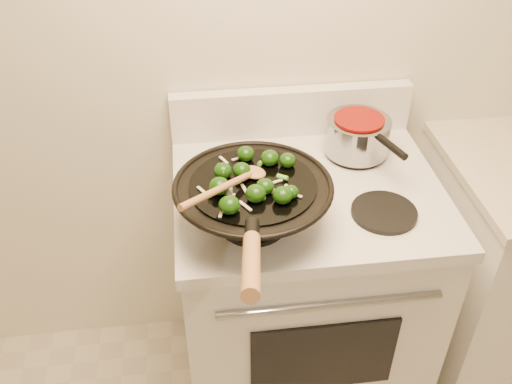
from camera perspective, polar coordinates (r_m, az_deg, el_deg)
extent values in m
plane|color=silver|center=(1.77, 4.08, 17.00)|extent=(3.50, 0.00, 3.50)
cube|color=white|center=(1.99, 4.46, -10.57)|extent=(0.76, 0.64, 0.88)
cube|color=white|center=(1.68, 5.21, 0.01)|extent=(0.78, 0.66, 0.04)
cube|color=white|center=(1.87, 3.56, 8.02)|extent=(0.78, 0.05, 0.16)
cylinder|color=gray|center=(1.53, 7.43, -11.12)|extent=(0.60, 0.02, 0.02)
cube|color=black|center=(1.71, 6.76, -16.12)|extent=(0.42, 0.01, 0.28)
cylinder|color=black|center=(1.52, -0.29, -3.11)|extent=(0.18, 0.18, 0.01)
cylinder|color=black|center=(1.59, 12.68, -1.99)|extent=(0.18, 0.18, 0.01)
cylinder|color=black|center=(1.76, -1.47, 3.21)|extent=(0.18, 0.18, 0.01)
cylinder|color=black|center=(1.82, 9.89, 3.96)|extent=(0.18, 0.18, 0.01)
torus|color=black|center=(1.44, -0.30, 0.64)|extent=(0.41, 0.41, 0.01)
cylinder|color=black|center=(1.44, -0.30, 0.73)|extent=(0.32, 0.32, 0.01)
cylinder|color=black|center=(1.23, -0.40, -3.80)|extent=(0.04, 0.07, 0.05)
cylinder|color=#A46F40|center=(1.11, -0.49, -7.28)|extent=(0.06, 0.22, 0.08)
ellipsoid|color=#123608|center=(1.40, -3.69, 0.60)|extent=(0.05, 0.05, 0.04)
cylinder|color=#437B2C|center=(1.41, -3.04, 0.17)|extent=(0.02, 0.02, 0.02)
ellipsoid|color=#123608|center=(1.52, -1.04, 3.84)|extent=(0.05, 0.05, 0.04)
ellipsoid|color=#123608|center=(1.46, -1.44, 2.20)|extent=(0.05, 0.05, 0.04)
ellipsoid|color=#123608|center=(1.50, 1.38, 3.42)|extent=(0.05, 0.05, 0.04)
cylinder|color=#437B2C|center=(1.51, 1.92, 3.03)|extent=(0.02, 0.02, 0.01)
ellipsoid|color=#123608|center=(1.40, 0.92, 0.57)|extent=(0.05, 0.05, 0.04)
ellipsoid|color=#123608|center=(1.37, 2.68, -0.33)|extent=(0.05, 0.05, 0.04)
ellipsoid|color=#123608|center=(1.37, -0.04, -0.15)|extent=(0.05, 0.05, 0.04)
cylinder|color=#437B2C|center=(1.38, 0.59, -0.57)|extent=(0.02, 0.02, 0.02)
ellipsoid|color=#123608|center=(1.46, -3.34, 2.14)|extent=(0.05, 0.05, 0.04)
ellipsoid|color=#123608|center=(1.39, 3.52, 0.01)|extent=(0.04, 0.04, 0.03)
ellipsoid|color=#123608|center=(1.34, -2.68, -1.30)|extent=(0.05, 0.05, 0.04)
cylinder|color=#437B2C|center=(1.35, -2.01, -1.73)|extent=(0.02, 0.02, 0.02)
ellipsoid|color=#123608|center=(1.50, 3.17, 3.19)|extent=(0.04, 0.04, 0.04)
cube|color=beige|center=(1.36, -1.10, -1.40)|extent=(0.03, 0.04, 0.00)
cube|color=beige|center=(1.41, 3.56, -0.14)|extent=(0.05, 0.04, 0.00)
cube|color=beige|center=(1.42, -5.32, 0.07)|extent=(0.03, 0.04, 0.00)
cube|color=beige|center=(1.42, -2.53, 0.26)|extent=(0.01, 0.05, 0.00)
cube|color=beige|center=(1.41, -3.21, -0.09)|extent=(0.06, 0.03, 0.00)
cube|color=beige|center=(1.42, 1.19, 0.25)|extent=(0.03, 0.04, 0.00)
cube|color=beige|center=(1.35, -3.45, -1.99)|extent=(0.02, 0.04, 0.00)
cube|color=beige|center=(1.44, 1.62, 0.90)|extent=(0.06, 0.03, 0.00)
cube|color=beige|center=(1.52, -3.27, 3.21)|extent=(0.02, 0.04, 0.00)
cube|color=beige|center=(1.53, -1.73, 3.41)|extent=(0.04, 0.02, 0.00)
cube|color=beige|center=(1.41, -1.07, 0.14)|extent=(0.02, 0.06, 0.00)
cylinder|color=#58A434|center=(1.40, 0.10, 0.13)|extent=(0.01, 0.03, 0.01)
cylinder|color=#58A434|center=(1.50, 0.47, 2.92)|extent=(0.02, 0.03, 0.02)
cylinder|color=#58A434|center=(1.49, -3.55, 2.57)|extent=(0.02, 0.02, 0.02)
cylinder|color=#58A434|center=(1.40, -4.54, -0.14)|extent=(0.03, 0.03, 0.02)
cylinder|color=#58A434|center=(1.45, 2.67, 1.49)|extent=(0.02, 0.02, 0.01)
sphere|color=beige|center=(1.41, 1.74, 0.20)|extent=(0.01, 0.01, 0.01)
sphere|color=beige|center=(1.43, 3.03, 0.60)|extent=(0.01, 0.01, 0.01)
sphere|color=beige|center=(1.40, 0.43, -0.02)|extent=(0.01, 0.01, 0.01)
ellipsoid|color=#A46F40|center=(1.46, -0.24, 1.98)|extent=(0.09, 0.08, 0.02)
cylinder|color=#A46F40|center=(1.35, -3.69, 0.28)|extent=(0.20, 0.22, 0.08)
cylinder|color=gray|center=(1.79, 10.10, 5.61)|extent=(0.20, 0.20, 0.11)
cylinder|color=#720A05|center=(1.76, 10.30, 7.20)|extent=(0.15, 0.15, 0.01)
cylinder|color=black|center=(1.66, 13.42, 4.42)|extent=(0.06, 0.12, 0.02)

